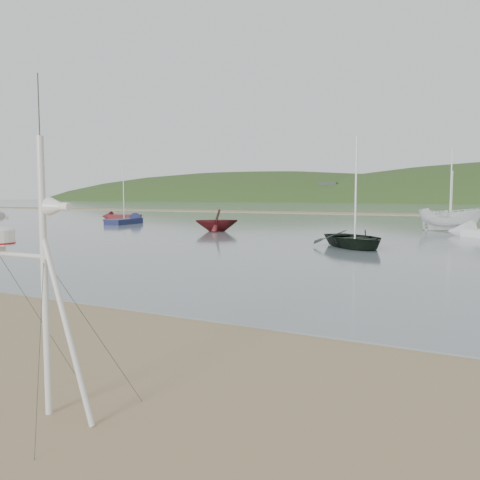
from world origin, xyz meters
The scene contains 10 objects.
ground centered at (0.00, 0.00, 0.00)m, with size 560.00×560.00×0.00m, color olive.
sandbar centered at (0.00, 70.00, 0.07)m, with size 560.00×7.00×0.07m, color olive.
mast_rig centered at (0.91, -1.07, 1.04)m, with size 1.90×2.03×4.29m.
boat_dark centered at (-1.25, 20.86, 2.38)m, with size 3.34×0.97×4.67m, color black.
boat_red centered at (-14.11, 28.08, 1.64)m, with size 2.77×1.69×3.21m, color #521215.
boat_white centered at (1.72, 36.27, 2.50)m, with size 1.85×1.90×4.93m, color silver.
sailboat_dark_mid centered at (1.16, 49.10, 0.30)m, with size 3.57×5.59×5.56m.
dinghy_red_far centered at (-35.88, 40.84, 0.29)m, with size 5.18×2.29×1.23m.
sailboat_blue_near centered at (-27.49, 33.90, 0.30)m, with size 2.82×6.54×6.35m.
sailboat_white_near centered at (4.04, 31.74, 0.30)m, with size 6.59×4.74×6.64m.
Camera 1 is at (6.14, -5.39, 2.80)m, focal length 38.00 mm.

